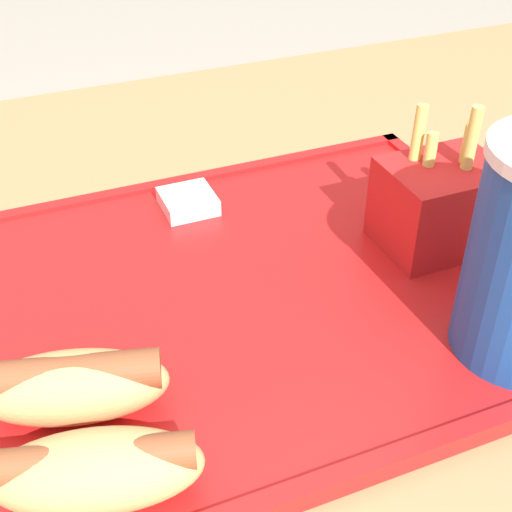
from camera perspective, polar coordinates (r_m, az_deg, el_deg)
food_tray at (r=0.52m, az=-0.00°, el=-3.06°), size 0.44×0.35×0.01m
hot_dog_far at (r=0.39m, az=-12.65°, el=-16.32°), size 0.12×0.07×0.04m
hot_dog_near at (r=0.43m, az=-14.45°, el=-9.93°), size 0.12×0.07×0.04m
fries_carton at (r=0.57m, az=14.47°, el=4.11°), size 0.09×0.07×0.12m
sauce_cup_mayo at (r=0.61m, az=-5.63°, el=4.40°), size 0.04×0.04×0.02m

